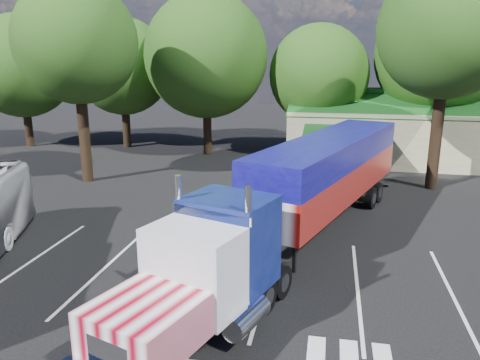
% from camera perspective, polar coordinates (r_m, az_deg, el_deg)
% --- Properties ---
extents(ground, '(120.00, 120.00, 0.00)m').
position_cam_1_polar(ground, '(23.53, -2.35, -5.03)').
color(ground, black).
rests_on(ground, ground).
extents(event_hall, '(24.20, 14.12, 5.55)m').
position_cam_1_polar(event_hall, '(40.65, 23.23, 5.45)').
color(event_hall, '#C5BE92').
rests_on(event_hall, ground).
extents(tree_row_a, '(9.00, 9.00, 11.68)m').
position_cam_1_polar(tree_row_a, '(46.75, -25.09, 12.45)').
color(tree_row_a, black).
rests_on(tree_row_a, ground).
extents(tree_row_b, '(8.40, 8.40, 11.35)m').
position_cam_1_polar(tree_row_b, '(43.33, -14.10, 13.25)').
color(tree_row_b, black).
rests_on(tree_row_b, ground).
extents(tree_row_c, '(10.00, 10.00, 13.05)m').
position_cam_1_polar(tree_row_c, '(39.07, -4.16, 14.85)').
color(tree_row_c, black).
rests_on(tree_row_c, ground).
extents(tree_row_d, '(8.00, 8.00, 10.60)m').
position_cam_1_polar(tree_row_d, '(39.06, 9.58, 12.55)').
color(tree_row_d, black).
rests_on(tree_row_d, ground).
extents(tree_row_e, '(9.60, 9.60, 12.90)m').
position_cam_1_polar(tree_row_e, '(40.27, 22.99, 13.82)').
color(tree_row_e, black).
rests_on(tree_row_e, ground).
extents(tree_near_left, '(7.60, 7.60, 12.65)m').
position_cam_1_polar(tree_near_left, '(31.69, -19.32, 15.51)').
color(tree_near_left, black).
rests_on(tree_near_left, ground).
extents(tree_near_right, '(8.00, 8.00, 13.50)m').
position_cam_1_polar(tree_near_right, '(30.70, 23.97, 16.36)').
color(tree_near_right, black).
rests_on(tree_near_right, ground).
extents(semi_truck, '(9.64, 21.28, 4.53)m').
position_cam_1_polar(semi_truck, '(20.17, 8.18, -0.92)').
color(semi_truck, black).
rests_on(semi_truck, ground).
extents(woman, '(0.55, 0.71, 1.73)m').
position_cam_1_polar(woman, '(22.94, 1.53, -3.27)').
color(woman, black).
rests_on(woman, ground).
extents(bicycle, '(0.80, 1.99, 1.02)m').
position_cam_1_polar(bicycle, '(28.50, 9.21, -0.58)').
color(bicycle, black).
rests_on(bicycle, ground).
extents(silver_sedan, '(4.22, 2.50, 1.31)m').
position_cam_1_polar(silver_sedan, '(36.89, 21.52, 2.31)').
color(silver_sedan, '#A0A3A7').
rests_on(silver_sedan, ground).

